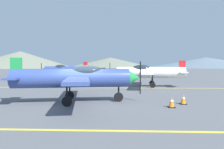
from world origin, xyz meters
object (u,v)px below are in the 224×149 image
Objects in this scene: airplane_near at (77,78)px; traffic_cone_side at (183,99)px; car_sedan at (98,72)px; airplane_far at (64,70)px; airplane_mid at (147,72)px; traffic_cone_front at (172,102)px.

traffic_cone_side is (6.10, -0.26, -1.19)m from airplane_near.
airplane_far is at bearing -119.12° from car_sedan.
traffic_cone_side is (0.87, -9.37, -1.19)m from airplane_mid.
traffic_cone_side is at bearing -2.41° from airplane_near.
airplane_far is (-11.20, 10.07, 0.00)m from airplane_mid.
airplane_far reaches higher than traffic_cone_front.
airplane_mid reaches higher than traffic_cone_side.
traffic_cone_front is 1.28m from traffic_cone_side.
airplane_far is 1.89× the size of car_sedan.
car_sedan is 28.93m from traffic_cone_front.
airplane_mid is 14.92× the size of traffic_cone_side.
airplane_near is at bearing 167.14° from traffic_cone_front.
traffic_cone_front is (5.23, -1.19, -1.19)m from airplane_near.
airplane_mid is 15.06m from airplane_far.
airplane_far is 23.28m from traffic_cone_front.
airplane_near and airplane_far have the same top height.
airplane_mid is (5.24, 9.12, 0.00)m from airplane_near.
airplane_mid is 1.00× the size of airplane_far.
airplane_mid is at bearing -41.94° from airplane_far.
airplane_mid is 1.90× the size of car_sedan.
car_sedan is 7.86× the size of traffic_cone_side.
airplane_far reaches higher than traffic_cone_side.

